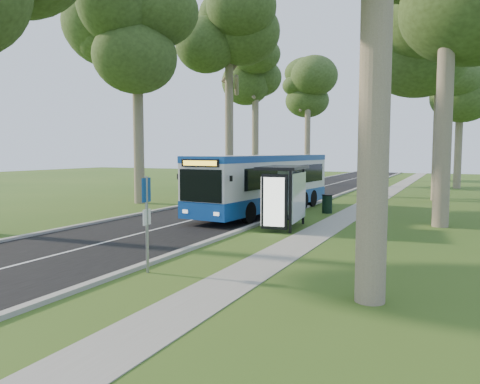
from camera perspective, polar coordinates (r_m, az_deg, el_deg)
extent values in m
plane|color=#33571B|center=(18.71, -1.28, -5.33)|extent=(120.00, 120.00, 0.00)
cube|color=black|center=(29.14, 1.34, -1.60)|extent=(7.00, 100.00, 0.02)
cube|color=#9E9B93|center=(27.91, 7.93, -1.83)|extent=(0.25, 100.00, 0.12)
cube|color=#9E9B93|center=(30.71, -4.64, -1.18)|extent=(0.25, 100.00, 0.12)
cube|color=white|center=(29.14, 1.34, -1.57)|extent=(0.12, 100.00, 0.00)
cube|color=gray|center=(27.19, 13.98, -2.22)|extent=(1.50, 100.00, 0.02)
cube|color=silver|center=(25.33, 2.95, 1.33)|extent=(3.59, 11.95, 2.79)
cube|color=#10439A|center=(25.41, 2.94, -0.93)|extent=(3.62, 11.98, 0.78)
cube|color=#10439A|center=(25.28, 2.97, 4.14)|extent=(3.62, 11.98, 0.31)
cube|color=black|center=(19.99, -3.47, 0.71)|extent=(2.20, 0.27, 1.42)
cube|color=yellow|center=(19.91, -3.54, 3.51)|extent=(1.76, 0.19, 0.22)
cube|color=black|center=(20.20, -3.36, -3.16)|extent=(2.35, 0.35, 0.29)
cylinder|color=black|center=(22.65, -3.15, -2.23)|extent=(0.37, 1.04, 1.02)
cylinder|color=black|center=(21.69, 2.01, -2.54)|extent=(0.37, 1.04, 1.02)
cylinder|color=black|center=(29.01, 3.49, -0.64)|extent=(0.37, 1.04, 1.02)
cylinder|color=black|center=(28.27, 7.66, -0.82)|extent=(0.37, 1.04, 1.02)
cylinder|color=gray|center=(13.11, -11.28, -3.95)|extent=(0.09, 0.09, 2.68)
cube|color=navy|center=(13.00, -11.36, 0.25)|extent=(0.06, 0.38, 0.66)
cylinder|color=yellow|center=(13.01, -11.49, 0.96)|extent=(0.03, 0.24, 0.24)
cube|color=white|center=(13.08, -11.30, -3.02)|extent=(0.07, 0.32, 0.43)
cube|color=black|center=(19.14, 5.70, -1.23)|extent=(0.11, 0.11, 2.58)
cube|color=black|center=(21.63, 8.04, -0.53)|extent=(0.11, 0.11, 2.58)
cube|color=black|center=(20.50, 5.29, 2.97)|extent=(2.02, 3.30, 0.12)
cube|color=silver|center=(20.35, 7.17, -0.58)|extent=(0.31, 2.62, 2.06)
cube|color=black|center=(19.25, 3.79, -1.18)|extent=(1.09, 0.28, 2.27)
cube|color=white|center=(19.17, 3.69, -1.20)|extent=(0.87, 0.11, 2.01)
cube|color=black|center=(20.88, 6.33, -2.99)|extent=(0.58, 1.89, 0.06)
cylinder|color=black|center=(25.77, 10.58, -1.48)|extent=(0.54, 0.54, 0.97)
cylinder|color=black|center=(25.72, 10.60, -0.36)|extent=(0.58, 0.58, 0.05)
imported|color=white|center=(44.25, 3.62, 1.52)|extent=(2.89, 4.28, 1.35)
imported|color=#9D9EA4|center=(52.42, 5.62, 2.07)|extent=(2.91, 4.47, 1.39)
cylinder|color=#7A6B56|center=(30.88, -12.30, 8.84)|extent=(0.67, 0.67, 10.98)
ellipsoid|color=#2D3F18|center=(31.82, -12.51, 19.32)|extent=(5.20, 5.20, 7.53)
cylinder|color=#7A6B56|center=(38.59, -1.32, 8.23)|extent=(0.68, 0.68, 11.06)
ellipsoid|color=#2D3F18|center=(39.36, -1.34, 16.76)|extent=(5.20, 5.20, 7.59)
cylinder|color=#7A6B56|center=(48.51, 1.88, 7.96)|extent=(0.69, 0.69, 11.72)
ellipsoid|color=#2D3F18|center=(49.22, 1.90, 15.18)|extent=(5.20, 5.20, 8.04)
cylinder|color=#7A6B56|center=(57.03, 8.23, 7.29)|extent=(0.68, 0.68, 11.37)
ellipsoid|color=#2D3F18|center=(57.59, 8.31, 13.28)|extent=(5.20, 5.20, 7.80)
cylinder|color=#7A6B56|center=(10.82, 16.24, 16.21)|extent=(0.67, 0.67, 10.99)
cylinder|color=#7A6B56|center=(22.65, 23.72, 11.48)|extent=(0.71, 0.71, 12.15)
cylinder|color=#7A6B56|center=(34.58, 23.08, 8.43)|extent=(0.68, 0.68, 11.33)
ellipsoid|color=#2D3F18|center=(35.48, 23.43, 18.12)|extent=(5.20, 5.20, 7.77)
cylinder|color=#7A6B56|center=(46.50, 25.12, 6.54)|extent=(0.64, 0.64, 9.97)
ellipsoid|color=#2D3F18|center=(46.98, 25.37, 12.97)|extent=(5.20, 5.20, 6.84)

